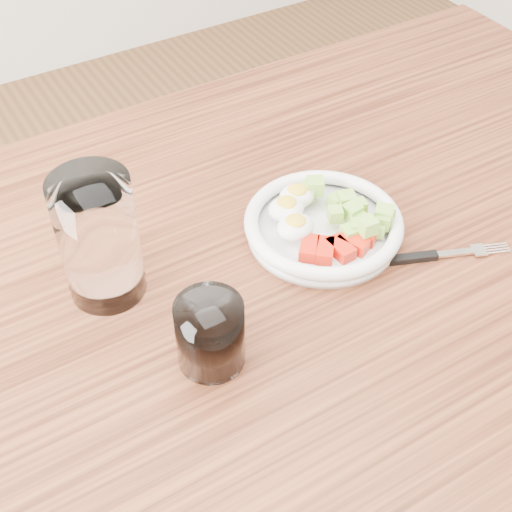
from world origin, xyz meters
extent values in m
cube|color=brown|center=(0.65, 0.35, 0.36)|extent=(0.07, 0.07, 0.73)
cube|color=brown|center=(0.00, 0.00, 0.75)|extent=(1.50, 0.90, 0.04)
cylinder|color=white|center=(0.10, 0.03, 0.78)|extent=(0.21, 0.21, 0.01)
torus|color=white|center=(0.10, 0.03, 0.79)|extent=(0.21, 0.21, 0.02)
cube|color=red|center=(0.06, 0.00, 0.79)|extent=(0.04, 0.04, 0.02)
cube|color=red|center=(0.08, -0.02, 0.79)|extent=(0.04, 0.04, 0.02)
cube|color=red|center=(0.09, -0.03, 0.79)|extent=(0.02, 0.04, 0.02)
cube|color=red|center=(0.12, -0.03, 0.79)|extent=(0.04, 0.04, 0.02)
cube|color=red|center=(0.13, -0.02, 0.79)|extent=(0.04, 0.04, 0.02)
cube|color=red|center=(0.15, 0.00, 0.79)|extent=(0.04, 0.04, 0.02)
ellipsoid|color=white|center=(0.07, 0.07, 0.80)|extent=(0.05, 0.04, 0.03)
ellipsoid|color=yellow|center=(0.07, 0.07, 0.81)|extent=(0.03, 0.03, 0.01)
ellipsoid|color=white|center=(0.10, 0.08, 0.80)|extent=(0.05, 0.04, 0.03)
ellipsoid|color=yellow|center=(0.10, 0.08, 0.81)|extent=(0.03, 0.03, 0.01)
ellipsoid|color=white|center=(0.06, 0.03, 0.80)|extent=(0.05, 0.04, 0.03)
ellipsoid|color=yellow|center=(0.06, 0.03, 0.81)|extent=(0.03, 0.03, 0.01)
cube|color=#A0D150|center=(0.17, -0.02, 0.81)|extent=(0.03, 0.03, 0.02)
cube|color=#A0D150|center=(0.17, -0.02, 0.80)|extent=(0.03, 0.03, 0.02)
cube|color=#A0D150|center=(0.12, 0.08, 0.80)|extent=(0.03, 0.03, 0.02)
cube|color=#A0D150|center=(0.15, -0.02, 0.80)|extent=(0.02, 0.02, 0.02)
cube|color=#A0D150|center=(0.14, 0.00, 0.80)|extent=(0.02, 0.02, 0.02)
cube|color=#A0D150|center=(0.15, -0.03, 0.80)|extent=(0.03, 0.03, 0.02)
cube|color=#A0D150|center=(0.15, 0.02, 0.80)|extent=(0.02, 0.02, 0.02)
cube|color=#A0D150|center=(0.14, 0.05, 0.79)|extent=(0.02, 0.02, 0.02)
cube|color=#A0D150|center=(0.16, -0.02, 0.81)|extent=(0.03, 0.03, 0.02)
cube|color=#A0D150|center=(0.12, 0.02, 0.81)|extent=(0.02, 0.02, 0.02)
cube|color=#A0D150|center=(0.14, -0.03, 0.81)|extent=(0.02, 0.02, 0.02)
cube|color=#A0D150|center=(0.12, -0.01, 0.79)|extent=(0.02, 0.02, 0.02)
cube|color=#A0D150|center=(0.12, 0.08, 0.81)|extent=(0.03, 0.03, 0.02)
cube|color=#A0D150|center=(0.15, 0.04, 0.80)|extent=(0.03, 0.03, 0.02)
cube|color=#A0D150|center=(0.12, 0.08, 0.81)|extent=(0.02, 0.02, 0.02)
cube|color=#A0D150|center=(0.14, 0.01, 0.80)|extent=(0.02, 0.02, 0.02)
cube|color=#A0D150|center=(0.13, -0.01, 0.80)|extent=(0.03, 0.03, 0.02)
cube|color=black|center=(0.16, -0.07, 0.77)|extent=(0.09, 0.05, 0.01)
cube|color=silver|center=(0.23, -0.10, 0.77)|extent=(0.05, 0.03, 0.00)
cube|color=silver|center=(0.26, -0.11, 0.77)|extent=(0.02, 0.03, 0.00)
cylinder|color=silver|center=(0.28, -0.12, 0.77)|extent=(0.03, 0.01, 0.00)
cylinder|color=silver|center=(0.28, -0.12, 0.77)|extent=(0.03, 0.01, 0.00)
cylinder|color=silver|center=(0.28, -0.12, 0.77)|extent=(0.03, 0.01, 0.00)
cylinder|color=silver|center=(0.29, -0.11, 0.77)|extent=(0.03, 0.01, 0.00)
cylinder|color=white|center=(-0.18, 0.08, 0.85)|extent=(0.09, 0.09, 0.17)
cylinder|color=white|center=(-0.12, -0.08, 0.81)|extent=(0.08, 0.08, 0.09)
cylinder|color=black|center=(-0.12, -0.08, 0.81)|extent=(0.07, 0.07, 0.07)
camera|label=1|loc=(-0.34, -0.53, 1.42)|focal=50.00mm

